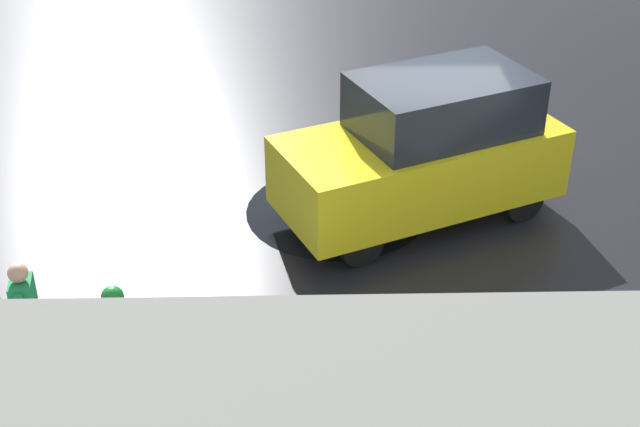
{
  "coord_description": "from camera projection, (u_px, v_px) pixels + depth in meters",
  "views": [
    {
      "loc": [
        1.71,
        11.19,
        6.62
      ],
      "look_at": [
        1.5,
        1.76,
        0.9
      ],
      "focal_mm": 50.0,
      "sensor_mm": 36.0,
      "label": 1
    }
  ],
  "objects": [
    {
      "name": "kerb_strip",
      "position": [
        466.0,
        402.0,
        9.43
      ],
      "size": [
        24.0,
        3.2,
        0.04
      ],
      "primitive_type": "cube",
      "color": "slate",
      "rests_on": "ground"
    },
    {
      "name": "puddle_patch",
      "position": [
        336.0,
        211.0,
        12.82
      ],
      "size": [
        2.59,
        2.59,
        0.01
      ],
      "primitive_type": "cylinder",
      "color": "black",
      "rests_on": "ground"
    },
    {
      "name": "pedestrian",
      "position": [
        25.0,
        305.0,
        9.79
      ],
      "size": [
        0.29,
        0.56,
        1.22
      ],
      "color": "#1E8C4C",
      "rests_on": "ground"
    },
    {
      "name": "fire_hydrant",
      "position": [
        115.0,
        316.0,
        10.07
      ],
      "size": [
        0.42,
        0.31,
        0.8
      ],
      "color": "#197A2D",
      "rests_on": "ground"
    },
    {
      "name": "metal_railing",
      "position": [
        603.0,
        418.0,
        8.24
      ],
      "size": [
        8.37,
        0.04,
        1.05
      ],
      "color": "#B7BABF",
      "rests_on": "ground"
    },
    {
      "name": "moving_hatchback",
      "position": [
        425.0,
        150.0,
        12.22
      ],
      "size": [
        4.25,
        3.15,
        2.06
      ],
      "color": "yellow",
      "rests_on": "ground"
    },
    {
      "name": "ground_plane",
      "position": [
        419.0,
        202.0,
        13.03
      ],
      "size": [
        60.0,
        60.0,
        0.0
      ],
      "primitive_type": "plane",
      "color": "black"
    }
  ]
}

